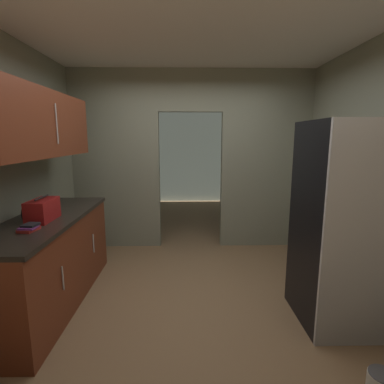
# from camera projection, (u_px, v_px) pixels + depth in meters

# --- Properties ---
(ground) EXTENTS (20.00, 20.00, 0.00)m
(ground) POSITION_uv_depth(u_px,v_px,m) (195.00, 301.00, 3.14)
(ground) COLOR brown
(kitchen_overhead_slab) EXTENTS (3.99, 7.36, 0.06)m
(kitchen_overhead_slab) POSITION_uv_depth(u_px,v_px,m) (194.00, 40.00, 3.14)
(kitchen_overhead_slab) COLOR silver
(kitchen_partition) EXTENTS (3.59, 0.12, 2.68)m
(kitchen_partition) POSITION_uv_depth(u_px,v_px,m) (192.00, 156.00, 4.53)
(kitchen_partition) COLOR gray
(kitchen_partition) RESTS_ON ground
(adjoining_room_shell) EXTENTS (3.59, 3.45, 2.68)m
(adjoining_room_shell) POSITION_uv_depth(u_px,v_px,m) (190.00, 153.00, 6.80)
(adjoining_room_shell) COLOR gray
(adjoining_room_shell) RESTS_ON ground
(refrigerator) EXTENTS (0.80, 0.79, 1.84)m
(refrigerator) POSITION_uv_depth(u_px,v_px,m) (348.00, 225.00, 2.67)
(refrigerator) COLOR black
(refrigerator) RESTS_ON ground
(lower_cabinet_run) EXTENTS (0.64, 1.99, 0.91)m
(lower_cabinet_run) POSITION_uv_depth(u_px,v_px,m) (50.00, 261.00, 3.03)
(lower_cabinet_run) COLOR maroon
(lower_cabinet_run) RESTS_ON ground
(upper_cabinet_counterside) EXTENTS (0.36, 1.79, 0.62)m
(upper_cabinet_counterside) POSITION_uv_depth(u_px,v_px,m) (37.00, 124.00, 2.78)
(upper_cabinet_counterside) COLOR maroon
(boombox) EXTENTS (0.20, 0.37, 0.23)m
(boombox) POSITION_uv_depth(u_px,v_px,m) (42.00, 210.00, 2.82)
(boombox) COLOR maroon
(boombox) RESTS_ON lower_cabinet_run
(book_stack) EXTENTS (0.15, 0.18, 0.06)m
(book_stack) POSITION_uv_depth(u_px,v_px,m) (29.00, 228.00, 2.51)
(book_stack) COLOR red
(book_stack) RESTS_ON lower_cabinet_run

